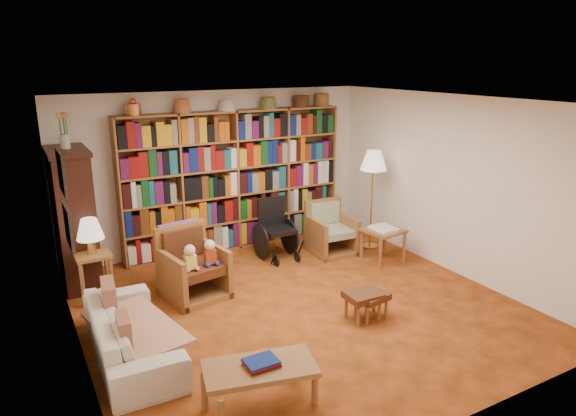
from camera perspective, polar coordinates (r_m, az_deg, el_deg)
floor at (r=6.50m, az=1.09°, el=-10.77°), size 5.00×5.00×0.00m
ceiling at (r=5.81m, az=1.23°, el=11.76°), size 5.00×5.00×0.00m
wall_back at (r=8.23m, az=-7.64°, el=4.14°), size 5.00×0.00×5.00m
wall_front at (r=4.21m, az=18.73°, el=-8.53°), size 5.00×0.00×5.00m
wall_left at (r=5.30m, az=-22.95°, el=-3.82°), size 0.00×5.00×5.00m
wall_right at (r=7.57m, az=17.76°, el=2.45°), size 0.00×5.00×5.00m
bookshelf at (r=8.17m, az=-5.87°, el=3.53°), size 3.60×0.30×2.42m
curio_cabinet at (r=7.32m, az=-22.68°, el=-0.92°), size 0.50×0.95×2.40m
framed_pictures at (r=5.49m, az=-23.52°, el=0.86°), size 0.03×0.52×0.97m
sofa at (r=5.62m, az=-17.00°, el=-13.05°), size 1.86×0.77×0.54m
sofa_throw at (r=5.62m, az=-16.52°, el=-12.67°), size 0.91×1.39×0.04m
cushion_left at (r=5.83m, az=-19.17°, el=-10.15°), size 0.17×0.43×0.41m
cushion_right at (r=5.22m, az=-17.73°, el=-13.28°), size 0.14×0.36×0.35m
side_table_lamp at (r=6.94m, az=-20.78°, el=-5.96°), size 0.43×0.43×0.62m
table_lamp at (r=6.78m, az=-21.17°, el=-2.30°), size 0.33×0.33×0.45m
armchair_leather at (r=6.78m, az=-10.67°, el=-6.42°), size 0.84×0.88×0.92m
armchair_sage at (r=8.16m, az=4.54°, el=-2.74°), size 0.68×0.71×0.81m
wheelchair at (r=7.89m, az=-1.41°, el=-2.52°), size 0.53×0.74×0.92m
floor_lamp at (r=8.14m, az=9.48°, el=4.80°), size 0.42×0.42×1.59m
side_table_papers at (r=7.82m, az=10.55°, el=-2.86°), size 0.60×0.60×0.54m
footstool_a at (r=6.13m, az=8.34°, el=-9.80°), size 0.41×0.35×0.34m
footstool_b at (r=6.18m, az=9.25°, el=-9.85°), size 0.42×0.38×0.31m
coffee_table at (r=4.65m, az=-3.15°, el=-17.66°), size 1.06×0.70×0.47m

